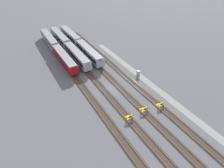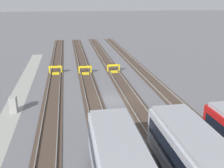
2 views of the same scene
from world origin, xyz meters
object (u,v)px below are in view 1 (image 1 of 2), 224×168
at_px(subway_car_front_row_rightmost, 89,53).
at_px(bumper_stop_nearest_track, 160,105).
at_px(subway_car_back_row_leftmost, 77,56).
at_px(electrical_cabinet, 138,73).
at_px(bumper_stop_near_inner_track, 144,109).
at_px(subway_car_front_row_left_inner, 64,59).
at_px(subway_car_front_row_leftmost, 49,39).
at_px(subway_car_front_row_right_inner, 70,35).
at_px(bumper_stop_middle_track, 129,117).
at_px(subway_car_front_row_centre, 60,37).

height_order(subway_car_front_row_rightmost, bumper_stop_nearest_track, subway_car_front_row_rightmost).
distance_m(subway_car_back_row_leftmost, electrical_cabinet, 22.04).
bearing_deg(bumper_stop_near_inner_track, subway_car_front_row_left_inner, 16.14).
relative_size(subway_car_front_row_leftmost, bumper_stop_nearest_track, 8.97).
relative_size(subway_car_front_row_right_inner, subway_car_front_row_rightmost, 1.00).
height_order(subway_car_front_row_right_inner, bumper_stop_nearest_track, subway_car_front_row_right_inner).
bearing_deg(subway_car_front_row_right_inner, bumper_stop_middle_track, 174.90).
distance_m(subway_car_front_row_right_inner, subway_car_front_row_rightmost, 18.74).
bearing_deg(bumper_stop_middle_track, electrical_cabinet, -44.27).
xyz_separation_m(subway_car_front_row_left_inner, bumper_stop_middle_track, (-30.98, -4.45, -1.53)).
distance_m(subway_car_front_row_leftmost, bumper_stop_middle_track, 50.27).
distance_m(subway_car_front_row_rightmost, bumper_stop_middle_track, 31.34).
height_order(subway_car_front_row_leftmost, bumper_stop_nearest_track, subway_car_front_row_leftmost).
bearing_deg(subway_car_front_row_right_inner, electrical_cabinet, -167.42).
xyz_separation_m(subway_car_front_row_left_inner, subway_car_front_row_right_inner, (18.74, -8.89, 0.00)).
relative_size(subway_car_front_row_leftmost, subway_car_front_row_right_inner, 1.00).
bearing_deg(subway_car_back_row_leftmost, electrical_cabinet, -144.91).
bearing_deg(subway_car_front_row_leftmost, electrical_cabinet, -155.29).
bearing_deg(subway_car_front_row_leftmost, subway_car_front_row_rightmost, -154.99).
relative_size(subway_car_front_row_right_inner, electrical_cabinet, 11.27).
xyz_separation_m(subway_car_front_row_left_inner, subway_car_front_row_rightmost, (0.00, -8.93, 0.00)).
distance_m(subway_car_front_row_rightmost, subway_car_back_row_leftmost, 4.49).
distance_m(subway_car_front_row_rightmost, bumper_stop_nearest_track, 31.88).
distance_m(subway_car_front_row_leftmost, subway_car_front_row_right_inner, 8.87).
height_order(subway_car_front_row_leftmost, bumper_stop_near_inner_track, subway_car_front_row_leftmost).
bearing_deg(subway_car_front_row_leftmost, bumper_stop_near_inner_track, -169.91).
relative_size(subway_car_front_row_left_inner, subway_car_front_row_right_inner, 1.00).
height_order(bumper_stop_nearest_track, electrical_cabinet, electrical_cabinet).
distance_m(subway_car_front_row_leftmost, subway_car_front_row_rightmost, 21.05).
height_order(subway_car_front_row_leftmost, electrical_cabinet, subway_car_front_row_leftmost).
relative_size(subway_car_back_row_leftmost, bumper_stop_nearest_track, 8.97).
bearing_deg(subway_car_front_row_centre, subway_car_front_row_right_inner, -95.47).
bearing_deg(electrical_cabinet, subway_car_front_row_leftmost, 24.71).
height_order(bumper_stop_near_inner_track, bumper_stop_middle_track, same).
distance_m(bumper_stop_middle_track, electrical_cabinet, 18.12).
relative_size(bumper_stop_nearest_track, bumper_stop_near_inner_track, 1.00).
bearing_deg(subway_car_back_row_leftmost, bumper_stop_near_inner_track, -171.76).
xyz_separation_m(subway_car_front_row_leftmost, bumper_stop_nearest_track, (-50.61, -13.31, -1.53)).
distance_m(subway_car_front_row_left_inner, bumper_stop_near_inner_track, 32.04).
xyz_separation_m(bumper_stop_middle_track, electrical_cabinet, (12.97, -12.65, 0.29)).
relative_size(subway_car_front_row_left_inner, subway_car_front_row_rightmost, 1.00).
distance_m(subway_car_front_row_left_inner, subway_car_front_row_right_inner, 20.75).
bearing_deg(subway_car_front_row_leftmost, subway_car_front_row_right_inner, -92.13).
xyz_separation_m(subway_car_front_row_centre, subway_car_front_row_rightmost, (-19.17, -4.52, 0.00)).
xyz_separation_m(subway_car_front_row_rightmost, subway_car_back_row_leftmost, (0.00, 4.49, 0.00)).
bearing_deg(subway_car_front_row_right_inner, subway_car_front_row_left_inner, 154.61).
bearing_deg(subway_car_front_row_rightmost, subway_car_front_row_centre, 13.26).
bearing_deg(electrical_cabinet, subway_car_back_row_leftmost, 35.09).
bearing_deg(bumper_stop_near_inner_track, bumper_stop_middle_track, 93.01).
xyz_separation_m(subway_car_front_row_right_inner, subway_car_front_row_rightmost, (-18.74, -0.04, 0.00)).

